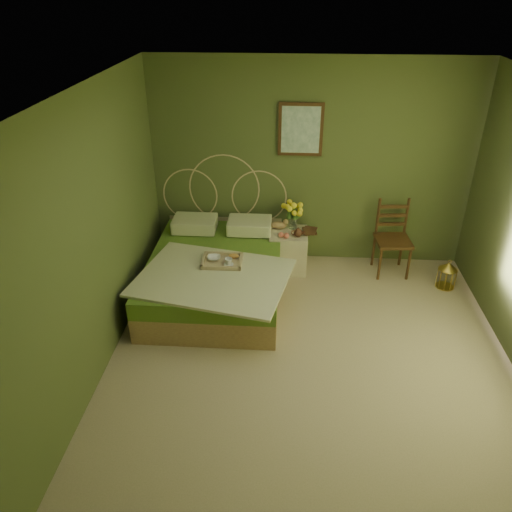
# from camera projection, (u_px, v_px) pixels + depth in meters

# --- Properties ---
(floor) EXTENTS (4.50, 4.50, 0.00)m
(floor) POSITION_uv_depth(u_px,v_px,m) (310.00, 367.00, 4.90)
(floor) COLOR tan
(floor) RESTS_ON ground
(ceiling) EXTENTS (4.50, 4.50, 0.00)m
(ceiling) POSITION_uv_depth(u_px,v_px,m) (329.00, 95.00, 3.63)
(ceiling) COLOR silver
(ceiling) RESTS_ON wall_back
(wall_back) EXTENTS (4.00, 0.00, 4.00)m
(wall_back) POSITION_uv_depth(u_px,v_px,m) (311.00, 165.00, 6.22)
(wall_back) COLOR #4F5A2F
(wall_back) RESTS_ON floor
(wall_left) EXTENTS (0.00, 4.50, 4.50)m
(wall_left) POSITION_uv_depth(u_px,v_px,m) (90.00, 244.00, 4.38)
(wall_left) COLOR #4F5A2F
(wall_left) RESTS_ON floor
(wall_art) EXTENTS (0.54, 0.04, 0.64)m
(wall_art) POSITION_uv_depth(u_px,v_px,m) (301.00, 130.00, 5.98)
(wall_art) COLOR #33200E
(wall_art) RESTS_ON wall_back
(bed) EXTENTS (1.80, 2.27, 1.41)m
(bed) POSITION_uv_depth(u_px,v_px,m) (216.00, 269.00, 5.94)
(bed) COLOR tan
(bed) RESTS_ON floor
(nightstand) EXTENTS (0.48, 0.48, 0.95)m
(nightstand) POSITION_uv_depth(u_px,v_px,m) (289.00, 244.00, 6.41)
(nightstand) COLOR beige
(nightstand) RESTS_ON floor
(chair) EXTENTS (0.45, 0.45, 0.95)m
(chair) POSITION_uv_depth(u_px,v_px,m) (393.00, 233.00, 6.30)
(chair) COLOR #33200E
(chair) RESTS_ON floor
(birdcage) EXTENTS (0.22, 0.22, 0.34)m
(birdcage) POSITION_uv_depth(u_px,v_px,m) (447.00, 275.00, 6.10)
(birdcage) COLOR gold
(birdcage) RESTS_ON floor
(book_lower) EXTENTS (0.19, 0.24, 0.02)m
(book_lower) POSITION_uv_depth(u_px,v_px,m) (303.00, 231.00, 6.32)
(book_lower) COLOR #381E0F
(book_lower) RESTS_ON nightstand
(book_upper) EXTENTS (0.22, 0.26, 0.02)m
(book_upper) POSITION_uv_depth(u_px,v_px,m) (303.00, 230.00, 6.31)
(book_upper) COLOR #472819
(book_upper) RESTS_ON nightstand
(cereal_bowl) EXTENTS (0.16, 0.16, 0.04)m
(cereal_bowl) POSITION_uv_depth(u_px,v_px,m) (214.00, 258.00, 5.67)
(cereal_bowl) COLOR white
(cereal_bowl) RESTS_ON bed
(coffee_cup) EXTENTS (0.09, 0.09, 0.08)m
(coffee_cup) POSITION_uv_depth(u_px,v_px,m) (229.00, 262.00, 5.55)
(coffee_cup) COLOR white
(coffee_cup) RESTS_ON bed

